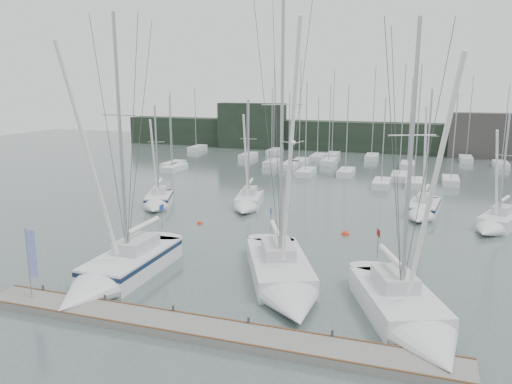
% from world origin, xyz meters
% --- Properties ---
extents(ground, '(160.00, 160.00, 0.00)m').
position_xyz_m(ground, '(0.00, 0.00, 0.00)').
color(ground, '#4A5A58').
rests_on(ground, ground).
extents(dock, '(24.00, 2.00, 0.40)m').
position_xyz_m(dock, '(0.00, -5.00, 0.20)').
color(dock, '#63635E').
rests_on(dock, ground).
extents(far_treeline, '(90.00, 4.00, 5.00)m').
position_xyz_m(far_treeline, '(0.00, 62.00, 2.50)').
color(far_treeline, black).
rests_on(far_treeline, ground).
extents(far_building_left, '(12.00, 3.00, 8.00)m').
position_xyz_m(far_building_left, '(-20.00, 60.00, 4.00)').
color(far_building_left, black).
rests_on(far_building_left, ground).
extents(far_building_right, '(10.00, 3.00, 7.00)m').
position_xyz_m(far_building_right, '(18.00, 60.00, 3.50)').
color(far_building_right, '#3C3937').
rests_on(far_building_right, ground).
extents(mast_forest, '(59.03, 27.57, 14.76)m').
position_xyz_m(mast_forest, '(0.55, 44.06, 0.47)').
color(mast_forest, silver).
rests_on(mast_forest, ground).
extents(sailboat_near_left, '(3.18, 11.00, 16.49)m').
position_xyz_m(sailboat_near_left, '(-7.34, -1.27, 0.65)').
color(sailboat_near_left, silver).
rests_on(sailboat_near_left, ground).
extents(sailboat_near_center, '(7.49, 11.38, 17.68)m').
position_xyz_m(sailboat_near_center, '(2.48, 0.77, 0.58)').
color(sailboat_near_center, silver).
rests_on(sailboat_near_center, ground).
extents(sailboat_near_right, '(6.63, 9.97, 15.59)m').
position_xyz_m(sailboat_near_right, '(9.37, -1.76, 0.61)').
color(sailboat_near_right, silver).
rests_on(sailboat_near_right, ground).
extents(sailboat_mid_a, '(4.35, 6.67, 10.25)m').
position_xyz_m(sailboat_mid_a, '(-14.14, 15.80, 0.54)').
color(sailboat_mid_a, silver).
rests_on(sailboat_mid_a, ground).
extents(sailboat_mid_b, '(3.58, 7.30, 10.78)m').
position_xyz_m(sailboat_mid_b, '(-5.94, 18.10, 0.51)').
color(sailboat_mid_b, silver).
rests_on(sailboat_mid_b, ground).
extents(sailboat_mid_d, '(3.14, 7.23, 11.84)m').
position_xyz_m(sailboat_mid_d, '(9.62, 20.18, 0.55)').
color(sailboat_mid_d, silver).
rests_on(sailboat_mid_d, ground).
extents(sailboat_mid_e, '(4.63, 7.15, 9.97)m').
position_xyz_m(sailboat_mid_e, '(15.14, 17.72, 0.51)').
color(sailboat_mid_e, silver).
rests_on(sailboat_mid_e, ground).
extents(buoy_a, '(0.51, 0.51, 0.51)m').
position_xyz_m(buoy_a, '(-2.36, 9.81, 0.00)').
color(buoy_a, red).
rests_on(buoy_a, ground).
extents(buoy_b, '(0.61, 0.61, 0.61)m').
position_xyz_m(buoy_b, '(4.04, 12.90, 0.00)').
color(buoy_b, red).
rests_on(buoy_b, ground).
extents(buoy_c, '(0.48, 0.48, 0.48)m').
position_xyz_m(buoy_c, '(-8.02, 12.05, 0.00)').
color(buoy_c, red).
rests_on(buoy_c, ground).
extents(dock_banner, '(0.59, 0.12, 3.88)m').
position_xyz_m(dock_banner, '(-9.71, -4.99, 2.69)').
color(dock_banner, '#9DA0A5').
rests_on(dock_banner, dock).
extents(seagull, '(1.06, 0.55, 0.22)m').
position_xyz_m(seagull, '(3.18, -0.66, 8.68)').
color(seagull, white).
rests_on(seagull, ground).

